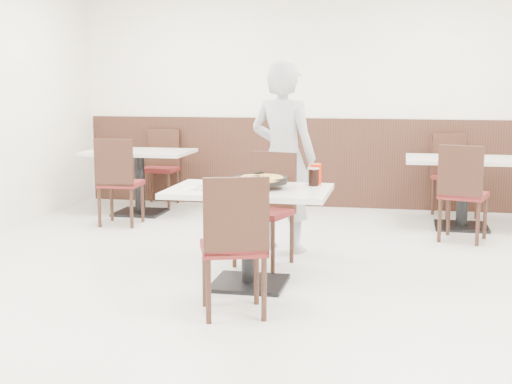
% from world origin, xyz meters
% --- Properties ---
extents(floor, '(7.00, 7.00, 0.00)m').
position_xyz_m(floor, '(0.00, 0.00, 0.00)').
color(floor, beige).
rests_on(floor, ground).
extents(wall_back, '(6.00, 0.04, 2.80)m').
position_xyz_m(wall_back, '(0.00, 3.50, 1.40)').
color(wall_back, beige).
rests_on(wall_back, floor).
extents(wall_front, '(6.00, 0.04, 2.80)m').
position_xyz_m(wall_front, '(0.00, -3.50, 1.40)').
color(wall_front, beige).
rests_on(wall_front, floor).
extents(wainscot_back, '(5.90, 0.03, 1.10)m').
position_xyz_m(wainscot_back, '(0.00, 3.48, 0.55)').
color(wainscot_back, black).
rests_on(wainscot_back, floor).
extents(main_table, '(1.21, 0.82, 0.75)m').
position_xyz_m(main_table, '(-0.08, -0.12, 0.38)').
color(main_table, silver).
rests_on(main_table, floor).
extents(chair_near, '(0.54, 0.54, 0.95)m').
position_xyz_m(chair_near, '(-0.04, -0.80, 0.47)').
color(chair_near, black).
rests_on(chair_near, floor).
extents(chair_far, '(0.52, 0.52, 0.95)m').
position_xyz_m(chair_far, '(-0.09, 0.51, 0.47)').
color(chair_far, black).
rests_on(chair_far, floor).
extents(trivet, '(0.13, 0.13, 0.04)m').
position_xyz_m(trivet, '(0.00, -0.07, 0.77)').
color(trivet, black).
rests_on(trivet, main_table).
extents(pizza_pan, '(0.40, 0.40, 0.01)m').
position_xyz_m(pizza_pan, '(0.01, -0.09, 0.79)').
color(pizza_pan, black).
rests_on(pizza_pan, trivet).
extents(pizza, '(0.29, 0.29, 0.02)m').
position_xyz_m(pizza, '(0.02, -0.13, 0.81)').
color(pizza, gold).
rests_on(pizza, pizza_pan).
extents(pizza_server, '(0.09, 0.10, 0.00)m').
position_xyz_m(pizza_server, '(-0.04, -0.12, 0.84)').
color(pizza_server, silver).
rests_on(pizza_server, pizza).
extents(napkin, '(0.17, 0.17, 0.00)m').
position_xyz_m(napkin, '(-0.47, -0.24, 0.75)').
color(napkin, white).
rests_on(napkin, main_table).
extents(side_plate, '(0.17, 0.17, 0.01)m').
position_xyz_m(side_plate, '(-0.44, -0.22, 0.76)').
color(side_plate, white).
rests_on(side_plate, napkin).
extents(fork, '(0.05, 0.16, 0.00)m').
position_xyz_m(fork, '(-0.43, -0.24, 0.77)').
color(fork, silver).
rests_on(fork, side_plate).
extents(cola_glass, '(0.08, 0.08, 0.13)m').
position_xyz_m(cola_glass, '(0.38, 0.11, 0.81)').
color(cola_glass, black).
rests_on(cola_glass, main_table).
extents(red_cup, '(0.09, 0.09, 0.16)m').
position_xyz_m(red_cup, '(0.38, 0.20, 0.83)').
color(red_cup, red).
rests_on(red_cup, main_table).
extents(diner_person, '(0.72, 0.58, 1.73)m').
position_xyz_m(diner_person, '(-0.02, 1.07, 0.87)').
color(diner_person, '#9E9FA3').
rests_on(diner_person, floor).
extents(bg_table_left, '(1.26, 0.90, 0.75)m').
position_xyz_m(bg_table_left, '(-1.98, 2.56, 0.38)').
color(bg_table_left, silver).
rests_on(bg_table_left, floor).
extents(bg_chair_left_near, '(0.43, 0.43, 0.95)m').
position_xyz_m(bg_chair_left_near, '(-1.94, 1.90, 0.47)').
color(bg_chair_left_near, black).
rests_on(bg_chair_left_near, floor).
extents(bg_chair_left_far, '(0.42, 0.42, 0.95)m').
position_xyz_m(bg_chair_left_far, '(-1.96, 3.20, 0.47)').
color(bg_chair_left_far, black).
rests_on(bg_chair_left_far, floor).
extents(bg_table_right, '(1.22, 0.83, 0.75)m').
position_xyz_m(bg_table_right, '(1.68, 2.47, 0.38)').
color(bg_table_right, silver).
rests_on(bg_table_right, floor).
extents(bg_chair_right_near, '(0.52, 0.52, 0.95)m').
position_xyz_m(bg_chair_right_near, '(1.64, 1.83, 0.47)').
color(bg_chair_right_near, black).
rests_on(bg_chair_right_near, floor).
extents(bg_chair_right_far, '(0.55, 0.55, 0.95)m').
position_xyz_m(bg_chair_right_far, '(1.65, 3.09, 0.47)').
color(bg_chair_right_far, black).
rests_on(bg_chair_right_far, floor).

